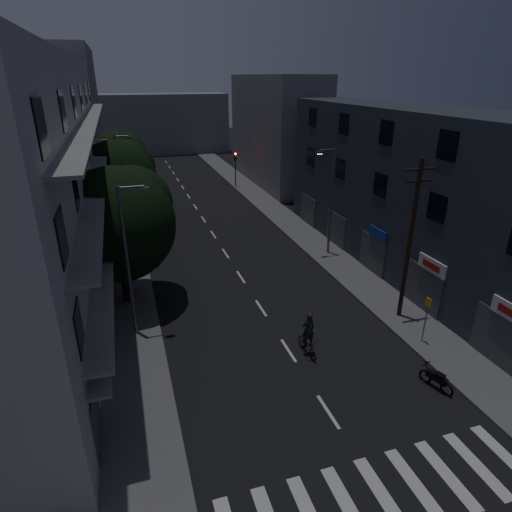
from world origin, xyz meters
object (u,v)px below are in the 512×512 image
bus_stop_sign (427,312)px  cyclist (308,340)px  utility_pole (410,238)px  motorcycle (436,380)px

bus_stop_sign → cyclist: (-6.02, 1.03, -1.10)m
utility_pole → cyclist: size_ratio=3.85×
utility_pole → motorcycle: 7.53m
bus_stop_sign → motorcycle: bus_stop_sign is taller
utility_pole → bus_stop_sign: size_ratio=3.56×
utility_pole → bus_stop_sign: utility_pole is taller
bus_stop_sign → cyclist: size_ratio=1.08×
cyclist → bus_stop_sign: bearing=-13.8°
utility_pole → motorcycle: size_ratio=5.33×
bus_stop_sign → cyclist: bearing=170.3°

